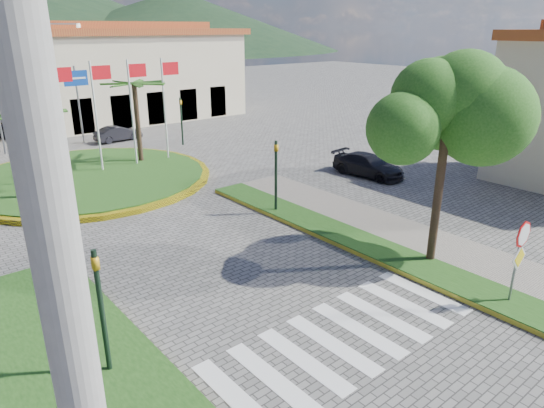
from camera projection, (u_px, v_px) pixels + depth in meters
sidewalk_right at (525, 290)px, 14.74m from camera, size 4.00×28.00×0.15m
verge_right at (507, 303)px, 14.01m from camera, size 1.60×28.00×0.18m
crosswalk at (342, 338)px, 12.59m from camera, size 8.00×3.00×0.01m
roundabout_island at (88, 177)px, 25.52m from camera, size 12.70×12.70×6.00m
stop_sign at (520, 249)px, 13.46m from camera, size 0.80×0.11×2.65m
deciduous_tree at (448, 111)px, 14.85m from camera, size 3.60×3.60×6.80m
traffic_light_left at (101, 302)px, 10.60m from camera, size 0.15×0.18×3.20m
traffic_light_right at (276, 170)px, 20.41m from camera, size 0.15×0.18×3.20m
traffic_light_far at (181, 117)px, 32.61m from camera, size 0.18×0.15×3.20m
direction_sign_east at (77, 91)px, 32.64m from camera, size 1.60×0.14×5.20m
street_lamp_centre at (48, 80)px, 30.40m from camera, size 4.80×0.16×8.00m
building_right at (130, 73)px, 41.79m from camera, size 19.08×9.54×8.05m
hill_far_east at (178, 22)px, 146.09m from camera, size 120.00×120.00×18.00m
car_dark_a at (13, 129)px, 35.60m from camera, size 3.57×1.80×1.17m
car_dark_b at (118, 134)px, 34.23m from camera, size 3.31×1.37×1.07m
car_side_right at (368, 165)px, 26.19m from camera, size 2.05×4.22×1.18m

